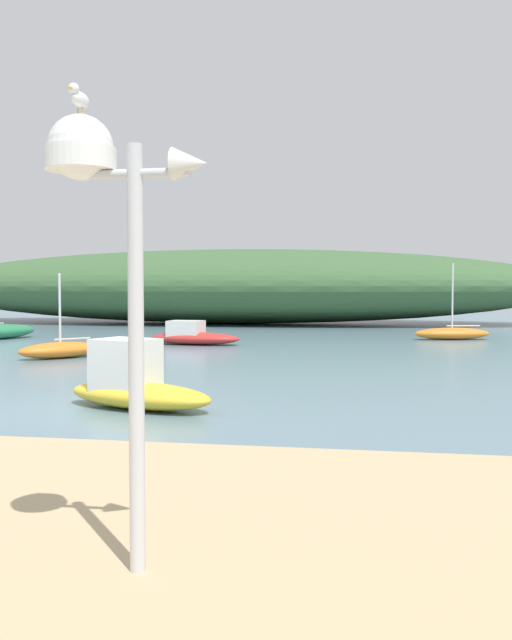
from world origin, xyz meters
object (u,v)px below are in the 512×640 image
(mast_structure, at_px, (100,193))
(sailboat_off_point, at_px, (452,333))
(seagull_on_radar, at_px, (79,98))
(motorboat_east_reach, at_px, (192,336))
(motorboat_by_sandbar, at_px, (134,384))
(sailboat_mid_channel, at_px, (60,350))

(mast_structure, xyz_separation_m, sailboat_off_point, (5.66, 27.63, -2.80))
(mast_structure, distance_m, seagull_on_radar, 0.73)
(seagull_on_radar, distance_m, sailboat_off_point, 28.46)
(sailboat_off_point, xyz_separation_m, motorboat_east_reach, (-11.10, -4.69, 0.08))
(seagull_on_radar, height_order, motorboat_by_sandbar, seagull_on_radar)
(sailboat_off_point, distance_m, motorboat_east_reach, 12.05)
(sailboat_mid_channel, bearing_deg, seagull_on_radar, -63.79)
(seagull_on_radar, relative_size, motorboat_by_sandbar, 0.08)
(mast_structure, bearing_deg, seagull_on_radar, -174.57)
(motorboat_east_reach, xyz_separation_m, sailboat_mid_channel, (-2.98, -6.15, -0.08))
(seagull_on_radar, distance_m, sailboat_mid_channel, 19.05)
(motorboat_by_sandbar, bearing_deg, seagull_on_radar, -72.85)
(motorboat_east_reach, distance_m, motorboat_by_sandbar, 15.26)
(motorboat_by_sandbar, bearing_deg, sailboat_mid_channel, 123.34)
(mast_structure, relative_size, motorboat_east_reach, 0.85)
(motorboat_east_reach, relative_size, sailboat_mid_channel, 1.40)
(seagull_on_radar, bearing_deg, mast_structure, 5.43)
(mast_structure, relative_size, sailboat_mid_channel, 1.19)
(seagull_on_radar, distance_m, motorboat_east_reach, 23.80)
(sailboat_mid_channel, height_order, motorboat_by_sandbar, sailboat_mid_channel)
(sailboat_off_point, bearing_deg, motorboat_by_sandbar, -112.78)
(seagull_on_radar, height_order, sailboat_off_point, seagull_on_radar)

